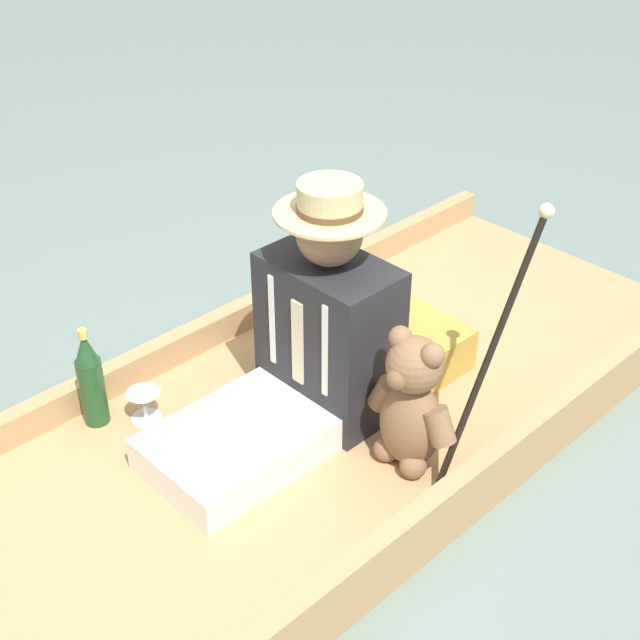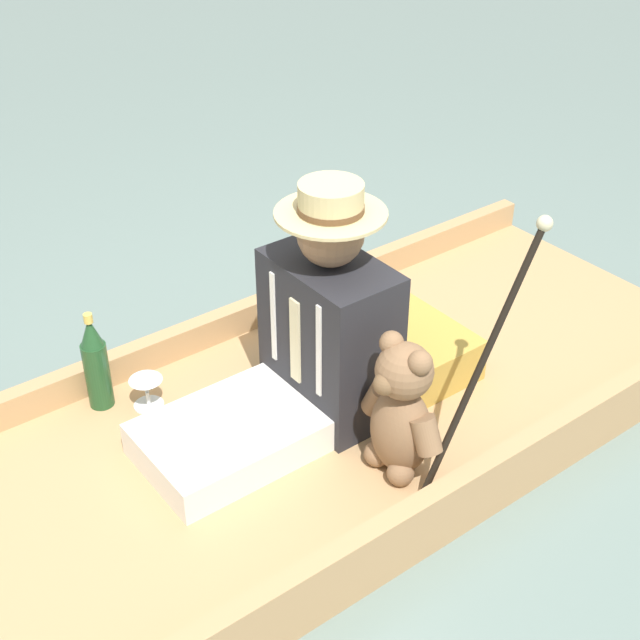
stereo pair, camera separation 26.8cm
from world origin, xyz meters
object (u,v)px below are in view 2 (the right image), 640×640
at_px(walking_cane, 492,341).
at_px(champagne_bottle, 96,363).
at_px(wine_glass, 147,388).
at_px(seated_person, 306,346).
at_px(teddy_bear, 401,412).

xyz_separation_m(walking_cane, champagne_bottle, (0.95, 0.74, -0.30)).
height_order(wine_glass, walking_cane, walking_cane).
relative_size(wine_glass, walking_cane, 0.14).
bearing_deg(champagne_bottle, seated_person, -131.97).
height_order(teddy_bear, champagne_bottle, teddy_bear).
xyz_separation_m(wine_glass, champagne_bottle, (0.10, 0.11, 0.09)).
relative_size(walking_cane, champagne_bottle, 2.29).
bearing_deg(walking_cane, wine_glass, 36.32).
bearing_deg(wine_glass, walking_cane, -143.68).
relative_size(seated_person, teddy_bear, 1.77).
relative_size(teddy_bear, walking_cane, 0.57).
relative_size(seated_person, walking_cane, 1.01).
xyz_separation_m(seated_person, teddy_bear, (-0.36, -0.07, -0.06)).
xyz_separation_m(teddy_bear, wine_glass, (0.70, 0.45, -0.14)).
distance_m(seated_person, teddy_bear, 0.37).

